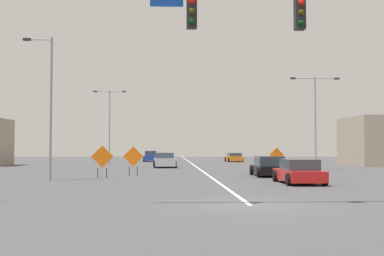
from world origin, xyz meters
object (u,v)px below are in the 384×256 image
object	(u,v)px
street_lamp_mid_left	(109,120)
car_silver_approaching	(164,160)
street_lamp_far_right	(49,101)
construction_sign_right_lane	(102,158)
construction_sign_median_near	(133,158)
car_red_distant	(299,172)
traffic_signal_assembly	(360,32)
car_orange_passing	(234,157)
street_lamp_mid_right	(315,114)
construction_sign_median_far	(277,156)
car_black_near	(269,167)
car_blue_far	(151,157)

from	to	relation	value
street_lamp_mid_left	car_silver_approaching	bearing A→B (deg)	-56.41
street_lamp_far_right	construction_sign_right_lane	xyz separation A→B (m)	(2.84, 2.04, -3.34)
construction_sign_median_near	car_red_distant	bearing A→B (deg)	-38.81
construction_sign_median_near	traffic_signal_assembly	bearing A→B (deg)	-62.35
construction_sign_right_lane	car_orange_passing	distance (m)	37.50
construction_sign_right_lane	car_red_distant	world-z (taller)	construction_sign_right_lane
construction_sign_median_near	car_silver_approaching	bearing A→B (deg)	82.07
street_lamp_mid_right	street_lamp_mid_left	size ratio (longest dim) A/B	0.93
construction_sign_median_near	car_orange_passing	bearing A→B (deg)	70.88
construction_sign_median_far	street_lamp_far_right	bearing A→B (deg)	-140.80
construction_sign_right_lane	car_black_near	bearing A→B (deg)	8.37
construction_sign_median_near	car_orange_passing	xyz separation A→B (m)	(11.33, 32.67, -0.64)
traffic_signal_assembly	car_black_near	size ratio (longest dim) A/B	3.33
traffic_signal_assembly	car_red_distant	xyz separation A→B (m)	(0.46, 9.45, -5.18)
car_silver_approaching	car_black_near	distance (m)	16.54
street_lamp_mid_left	car_black_near	xyz separation A→B (m)	(13.81, -24.90, -4.54)
street_lamp_far_right	car_blue_far	xyz separation A→B (m)	(4.37, 39.47, -3.92)
street_lamp_far_right	car_silver_approaching	distance (m)	20.05
construction_sign_median_near	car_red_distant	size ratio (longest dim) A/B	0.46
construction_sign_median_near	car_red_distant	distance (m)	12.01
construction_sign_median_near	car_silver_approaching	world-z (taller)	construction_sign_median_near
car_red_distant	street_lamp_far_right	bearing A→B (deg)	167.83
street_lamp_far_right	car_silver_approaching	bearing A→B (deg)	70.57
construction_sign_median_far	car_silver_approaching	xyz separation A→B (m)	(-9.94, 5.10, -0.53)
street_lamp_mid_right	car_black_near	bearing A→B (deg)	-123.62
car_red_distant	street_lamp_mid_left	bearing A→B (deg)	113.98
traffic_signal_assembly	construction_sign_right_lane	bearing A→B (deg)	126.27
car_orange_passing	street_lamp_mid_left	bearing A→B (deg)	-151.65
traffic_signal_assembly	street_lamp_mid_left	bearing A→B (deg)	108.32
street_lamp_far_right	car_red_distant	distance (m)	14.80
construction_sign_median_far	car_silver_approaching	bearing A→B (deg)	152.85
street_lamp_mid_left	car_silver_approaching	world-z (taller)	street_lamp_mid_left
car_red_distant	car_black_near	bearing A→B (deg)	91.87
construction_sign_right_lane	car_red_distant	distance (m)	12.20
construction_sign_right_lane	car_silver_approaching	world-z (taller)	construction_sign_right_lane
construction_sign_median_near	car_blue_far	bearing A→B (deg)	90.35
car_blue_far	car_black_near	world-z (taller)	car_blue_far
construction_sign_right_lane	car_silver_approaching	distance (m)	16.92
car_blue_far	construction_sign_median_near	bearing A→B (deg)	-89.65
construction_sign_median_near	car_silver_approaching	size ratio (longest dim) A/B	0.43
street_lamp_mid_left	car_orange_passing	distance (m)	18.76
street_lamp_mid_left	construction_sign_median_far	bearing A→B (deg)	-42.31
construction_sign_median_near	car_red_distant	world-z (taller)	construction_sign_median_near
street_lamp_far_right	street_lamp_mid_left	xyz separation A→B (m)	(-0.10, 28.54, 0.56)
street_lamp_far_right	construction_sign_right_lane	size ratio (longest dim) A/B	4.10
traffic_signal_assembly	street_lamp_mid_right	xyz separation A→B (m)	(6.26, 25.16, -0.91)
construction_sign_median_far	traffic_signal_assembly	bearing A→B (deg)	-96.63
street_lamp_mid_right	car_black_near	size ratio (longest dim) A/B	1.85
car_black_near	construction_sign_median_near	bearing A→B (deg)	174.56
traffic_signal_assembly	construction_sign_median_far	distance (m)	26.47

